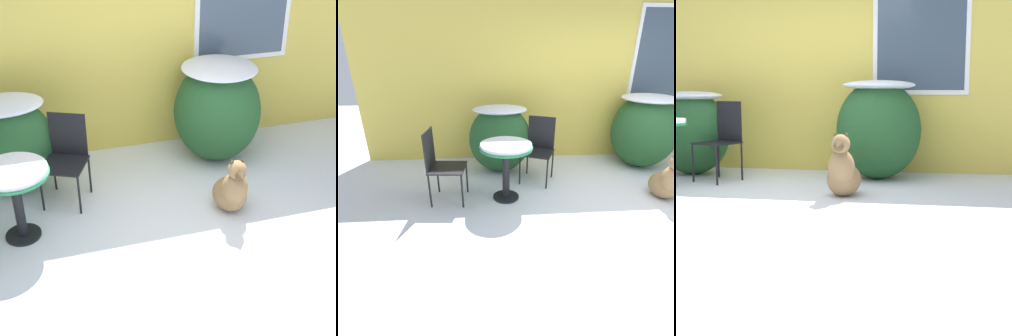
% 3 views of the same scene
% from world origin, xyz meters
% --- Properties ---
extents(ground_plane, '(16.00, 16.00, 0.00)m').
position_xyz_m(ground_plane, '(0.00, 0.00, 0.00)').
color(ground_plane, white).
extents(house_wall, '(8.00, 0.10, 2.97)m').
position_xyz_m(house_wall, '(0.09, 2.20, 1.50)').
color(house_wall, '#DBC14C').
rests_on(house_wall, ground_plane).
extents(shrub_left, '(1.02, 0.75, 1.11)m').
position_xyz_m(shrub_left, '(-1.56, 1.56, 0.59)').
color(shrub_left, '#235128').
rests_on(shrub_left, ground_plane).
extents(shrub_middle, '(1.07, 1.08, 1.25)m').
position_xyz_m(shrub_middle, '(0.93, 1.61, 0.66)').
color(shrub_middle, '#235128').
rests_on(shrub_middle, ground_plane).
extents(patio_chair_near_table, '(0.60, 0.60, 0.98)m').
position_xyz_m(patio_chair_near_table, '(-0.99, 1.18, 0.54)').
color(patio_chair_near_table, black).
rests_on(patio_chair_near_table, ground_plane).
extents(dog, '(0.39, 0.66, 0.69)m').
position_xyz_m(dog, '(0.66, 0.43, 0.26)').
color(dog, '#937047').
rests_on(dog, ground_plane).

